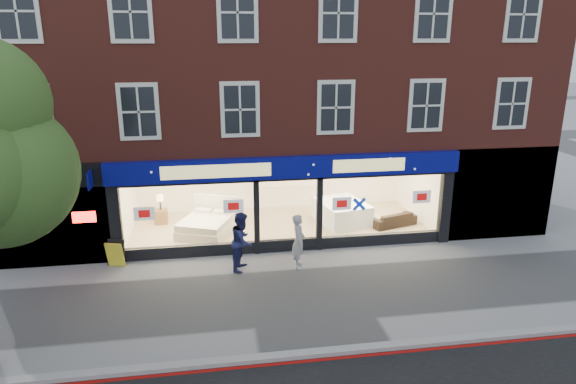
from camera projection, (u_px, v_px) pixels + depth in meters
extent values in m
plane|color=gray|center=(305.00, 294.00, 14.45)|extent=(120.00, 120.00, 0.00)
cube|color=#8C0A07|center=(331.00, 359.00, 11.52)|extent=(60.00, 0.10, 0.01)
cube|color=gray|center=(329.00, 352.00, 11.70)|extent=(60.00, 0.25, 0.12)
cube|color=tan|center=(279.00, 226.00, 19.40)|extent=(11.00, 4.50, 0.10)
cube|color=maroon|center=(272.00, 44.00, 19.12)|extent=(19.00, 8.00, 6.70)
cube|color=#070B71|center=(289.00, 167.00, 16.31)|extent=(11.40, 0.28, 0.70)
cube|color=black|center=(288.00, 245.00, 17.30)|extent=(11.00, 0.18, 0.40)
cube|color=black|center=(116.00, 223.00, 16.13)|extent=(0.35, 0.30, 2.60)
cube|color=black|center=(445.00, 206.00, 17.77)|extent=(0.35, 0.30, 2.60)
cube|color=white|center=(188.00, 216.00, 16.37)|extent=(4.20, 0.02, 2.10)
cube|color=white|center=(383.00, 206.00, 17.35)|extent=(4.20, 0.02, 2.10)
cube|color=white|center=(287.00, 217.00, 17.18)|extent=(1.80, 0.02, 2.10)
cube|color=silver|center=(271.00, 179.00, 21.15)|extent=(11.00, 0.20, 2.60)
cube|color=#FFEAC6|center=(279.00, 161.00, 18.65)|extent=(11.00, 4.50, 0.12)
cube|color=black|center=(46.00, 214.00, 15.95)|extent=(3.80, 0.60, 3.30)
cube|color=#FF140C|center=(84.00, 217.00, 15.81)|extent=(0.70, 0.04, 0.35)
cube|color=black|center=(497.00, 193.00, 18.11)|extent=(4.00, 0.40, 3.30)
cube|color=beige|center=(206.00, 230.00, 18.47)|extent=(2.26, 2.42, 0.34)
cube|color=beige|center=(206.00, 222.00, 18.39)|extent=(2.17, 2.32, 0.24)
cube|color=beige|center=(216.00, 210.00, 19.30)|extent=(1.64, 0.78, 1.16)
cube|color=beige|center=(204.00, 210.00, 19.06)|extent=(0.69, 0.53, 0.12)
cube|color=beige|center=(222.00, 212.00, 18.90)|extent=(0.69, 0.53, 0.12)
cube|color=brown|center=(161.00, 216.00, 19.50)|extent=(0.45, 0.45, 0.55)
cube|color=white|center=(341.00, 219.00, 19.64)|extent=(2.03, 2.36, 0.27)
cube|color=white|center=(342.00, 212.00, 19.57)|extent=(2.03, 2.36, 0.27)
cube|color=white|center=(342.00, 205.00, 19.49)|extent=(2.03, 2.36, 0.27)
imported|color=black|center=(393.00, 219.00, 19.30)|extent=(1.89, 1.17, 0.52)
cube|color=gold|center=(116.00, 254.00, 16.05)|extent=(0.63, 0.49, 0.85)
imported|color=#A0A3A8|center=(299.00, 241.00, 15.87)|extent=(0.51, 0.69, 1.74)
imported|color=#1B1F4C|center=(242.00, 241.00, 15.74)|extent=(0.95, 1.07, 1.84)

